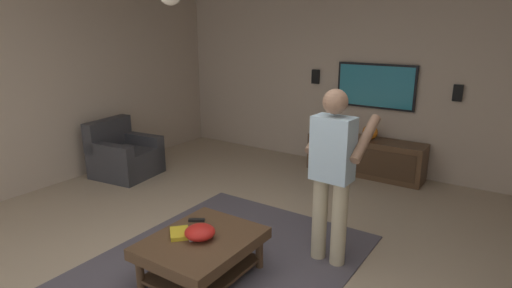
% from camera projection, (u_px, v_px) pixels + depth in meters
% --- Properties ---
extents(ground_plane, '(8.38, 8.38, 0.00)m').
position_uv_depth(ground_plane, '(230.00, 272.00, 3.80)').
color(ground_plane, tan).
extents(wall_back_tv, '(0.10, 6.97, 2.77)m').
position_uv_depth(wall_back_tv, '(373.00, 79.00, 6.25)').
color(wall_back_tv, '#BCA893').
rests_on(wall_back_tv, ground).
extents(wall_side_far, '(7.18, 0.10, 2.77)m').
position_uv_depth(wall_side_far, '(11.00, 89.00, 5.26)').
color(wall_side_far, '#BCA893').
rests_on(wall_side_far, ground).
extents(area_rug, '(2.84, 2.17, 0.01)m').
position_uv_depth(area_rug, '(217.00, 267.00, 3.86)').
color(area_rug, '#514C56').
rests_on(area_rug, ground).
extents(armchair, '(0.90, 0.91, 0.82)m').
position_uv_depth(armchair, '(124.00, 157.00, 6.21)').
color(armchair, '#38383D').
rests_on(armchair, ground).
extents(coffee_table, '(1.00, 0.80, 0.40)m').
position_uv_depth(coffee_table, '(202.00, 249.00, 3.63)').
color(coffee_table, '#513823').
rests_on(coffee_table, ground).
extents(media_console, '(0.45, 1.70, 0.55)m').
position_uv_depth(media_console, '(365.00, 157.00, 6.24)').
color(media_console, '#513823').
rests_on(media_console, ground).
extents(tv, '(0.05, 1.16, 0.65)m').
position_uv_depth(tv, '(376.00, 86.00, 6.15)').
color(tv, black).
extents(person_standing, '(0.55, 0.55, 1.64)m').
position_uv_depth(person_standing, '(333.00, 167.00, 3.75)').
color(person_standing, '#C6B793').
rests_on(person_standing, ground).
extents(bowl, '(0.26, 0.26, 0.12)m').
position_uv_depth(bowl, '(200.00, 232.00, 3.57)').
color(bowl, red).
rests_on(bowl, coffee_table).
extents(remote_white, '(0.15, 0.12, 0.02)m').
position_uv_depth(remote_white, '(198.00, 238.00, 3.57)').
color(remote_white, white).
rests_on(remote_white, coffee_table).
extents(remote_black, '(0.12, 0.15, 0.02)m').
position_uv_depth(remote_black, '(197.00, 220.00, 3.90)').
color(remote_black, black).
rests_on(remote_black, coffee_table).
extents(book, '(0.27, 0.27, 0.04)m').
position_uv_depth(book, '(180.00, 233.00, 3.64)').
color(book, gold).
rests_on(book, coffee_table).
extents(vase_round, '(0.22, 0.22, 0.22)m').
position_uv_depth(vase_round, '(370.00, 132.00, 6.09)').
color(vase_round, orange).
rests_on(vase_round, media_console).
extents(wall_speaker_left, '(0.06, 0.12, 0.22)m').
position_uv_depth(wall_speaker_left, '(458.00, 93.00, 5.57)').
color(wall_speaker_left, black).
extents(wall_speaker_right, '(0.06, 0.12, 0.22)m').
position_uv_depth(wall_speaker_right, '(316.00, 77.00, 6.67)').
color(wall_speaker_right, black).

